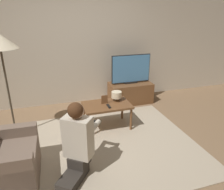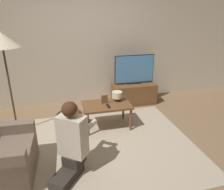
# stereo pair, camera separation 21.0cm
# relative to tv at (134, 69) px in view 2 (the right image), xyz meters

# --- Properties ---
(ground_plane) EXTENTS (10.00, 10.00, 0.00)m
(ground_plane) POSITION_rel_tv_xyz_m (-1.04, -1.51, -0.77)
(ground_plane) COLOR #896B4C
(wall_back) EXTENTS (10.00, 0.06, 2.60)m
(wall_back) POSITION_rel_tv_xyz_m (-1.04, 0.42, 0.53)
(wall_back) COLOR beige
(wall_back) RESTS_ON ground_plane
(rug) EXTENTS (2.81, 2.30, 0.02)m
(rug) POSITION_rel_tv_xyz_m (-1.04, -1.51, -0.76)
(rug) COLOR #BCAD93
(rug) RESTS_ON ground_plane
(tv_stand) EXTENTS (0.93, 0.49, 0.45)m
(tv_stand) POSITION_rel_tv_xyz_m (0.00, -0.00, -0.54)
(tv_stand) COLOR brown
(tv_stand) RESTS_ON ground_plane
(tv) EXTENTS (0.87, 0.08, 0.63)m
(tv) POSITION_rel_tv_xyz_m (0.00, 0.00, 0.00)
(tv) COLOR black
(tv) RESTS_ON tv_stand
(coffee_table) EXTENTS (0.81, 0.52, 0.45)m
(coffee_table) POSITION_rel_tv_xyz_m (-0.82, -0.95, -0.37)
(coffee_table) COLOR brown
(coffee_table) RESTS_ON ground_plane
(floor_lamp) EXTENTS (0.51, 0.51, 1.66)m
(floor_lamp) POSITION_rel_tv_xyz_m (-2.35, -0.74, 0.71)
(floor_lamp) COLOR #4C4233
(floor_lamp) RESTS_ON ground_plane
(person_kneeling) EXTENTS (0.69, 0.79, 0.97)m
(person_kneeling) POSITION_rel_tv_xyz_m (-1.49, -1.97, -0.28)
(person_kneeling) COLOR #332D28
(person_kneeling) RESTS_ON rug
(picture_frame) EXTENTS (0.11, 0.01, 0.15)m
(picture_frame) POSITION_rel_tv_xyz_m (-0.85, -0.91, -0.24)
(picture_frame) COLOR brown
(picture_frame) RESTS_ON coffee_table
(table_lamp) EXTENTS (0.18, 0.18, 0.17)m
(table_lamp) POSITION_rel_tv_xyz_m (-0.61, -0.85, -0.21)
(table_lamp) COLOR #4C3823
(table_lamp) RESTS_ON coffee_table
(remote) EXTENTS (0.04, 0.15, 0.02)m
(remote) POSITION_rel_tv_xyz_m (-0.82, -1.05, -0.31)
(remote) COLOR black
(remote) RESTS_ON coffee_table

